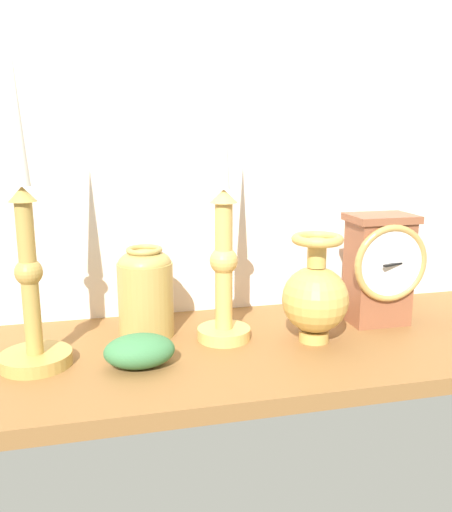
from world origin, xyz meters
The scene contains 8 objects.
ground_plane centered at (0.00, 0.00, -1.20)cm, with size 100.00×36.00×2.40cm, color brown.
back_wall centered at (0.00, 18.50, 32.50)cm, with size 120.00×2.00×65.00cm, color silver.
mantel_clock centered at (21.87, 3.94, 9.67)cm, with size 12.71×9.23×18.52cm.
candlestick_tall_left centered at (-32.95, -0.64, 13.46)cm, with size 9.93×9.93×43.00cm.
candlestick_tall_center centered at (-5.20, 2.85, 12.07)cm, with size 8.31×8.31×39.85cm.
brass_vase_bulbous centered at (8.22, -1.24, 7.41)cm, with size 10.22×10.22×16.81cm.
brass_vase_jar centered at (-16.78, 7.32, 7.51)cm, with size 8.67×8.67×14.38cm.
ivy_sprig centered at (-18.92, -4.57, 2.32)cm, with size 9.80×6.86×4.65cm.
Camera 1 is at (-23.98, -75.91, 31.82)cm, focal length 38.42 mm.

